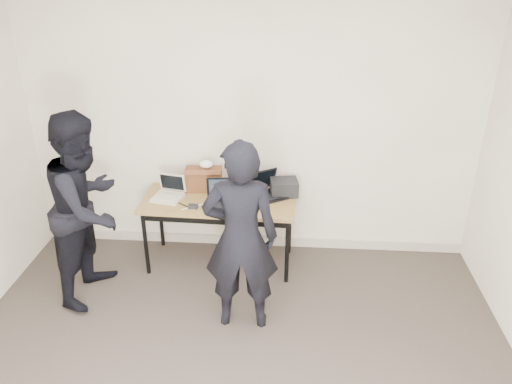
# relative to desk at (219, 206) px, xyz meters

# --- Properties ---
(room) EXTENTS (4.60, 4.60, 2.80)m
(room) POSITION_rel_desk_xyz_m (0.28, -1.86, 0.69)
(room) COLOR #3D342E
(room) RESTS_ON ground
(desk) EXTENTS (1.52, 0.70, 0.72)m
(desk) POSITION_rel_desk_xyz_m (0.00, 0.00, 0.00)
(desk) COLOR olive
(desk) RESTS_ON ground
(laptop_beige) EXTENTS (0.32, 0.32, 0.22)m
(laptop_beige) POSITION_rel_desk_xyz_m (-0.50, 0.02, 0.10)
(laptop_beige) COLOR beige
(laptop_beige) RESTS_ON desk
(laptop_center) EXTENTS (0.34, 0.33, 0.24)m
(laptop_center) POSITION_rel_desk_xyz_m (0.05, -0.05, 0.11)
(laptop_center) COLOR black
(laptop_center) RESTS_ON desk
(laptop_right) EXTENTS (0.46, 0.45, 0.25)m
(laptop_right) POSITION_rel_desk_xyz_m (0.45, 0.14, 0.12)
(laptop_right) COLOR black
(laptop_right) RESTS_ON desk
(leather_satchel) EXTENTS (0.37, 0.20, 0.25)m
(leather_satchel) POSITION_rel_desk_xyz_m (-0.18, 0.23, 0.19)
(leather_satchel) COLOR #5B3017
(leather_satchel) RESTS_ON desk
(tissue) EXTENTS (0.14, 0.11, 0.08)m
(tissue) POSITION_rel_desk_xyz_m (-0.15, 0.23, 0.34)
(tissue) COLOR white
(tissue) RESTS_ON leather_satchel
(equipment_box) EXTENTS (0.30, 0.26, 0.15)m
(equipment_box) POSITION_rel_desk_xyz_m (0.63, 0.19, 0.14)
(equipment_box) COLOR black
(equipment_box) RESTS_ON desk
(power_brick) EXTENTS (0.09, 0.06, 0.03)m
(power_brick) POSITION_rel_desk_xyz_m (-0.22, -0.17, 0.08)
(power_brick) COLOR black
(power_brick) RESTS_ON desk
(cables) EXTENTS (1.14, 0.50, 0.01)m
(cables) POSITION_rel_desk_xyz_m (0.05, 0.01, 0.06)
(cables) COLOR black
(cables) RESTS_ON desk
(person_typist) EXTENTS (0.63, 0.43, 1.68)m
(person_typist) POSITION_rel_desk_xyz_m (0.31, -0.87, 0.18)
(person_typist) COLOR black
(person_typist) RESTS_ON ground
(person_observer) EXTENTS (0.78, 0.94, 1.75)m
(person_observer) POSITION_rel_desk_xyz_m (-1.09, -0.51, 0.22)
(person_observer) COLOR black
(person_observer) RESTS_ON ground
(baseboard) EXTENTS (4.50, 0.03, 0.10)m
(baseboard) POSITION_rel_desk_xyz_m (0.28, 0.38, -0.61)
(baseboard) COLOR #B3A895
(baseboard) RESTS_ON ground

